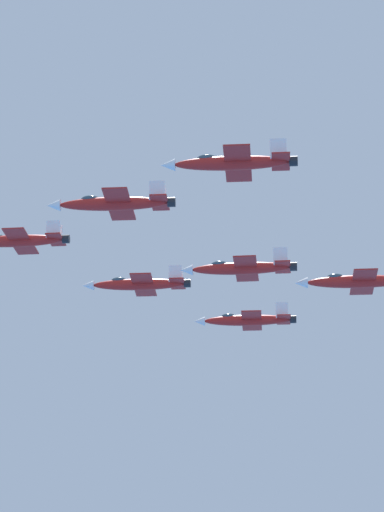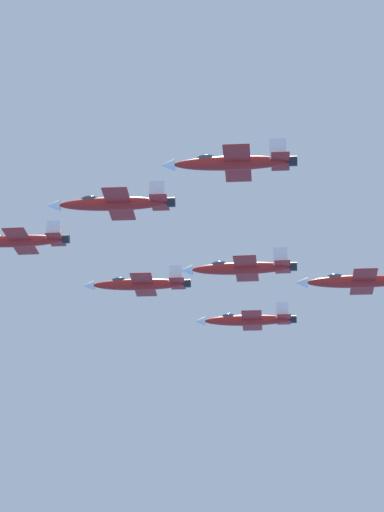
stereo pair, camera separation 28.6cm
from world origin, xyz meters
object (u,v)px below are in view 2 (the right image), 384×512
Objects in this scene: jet_right_wingman at (139,284)px; jet_slot_rear at (241,268)px; jet_left_wingman at (114,203)px; jet_trailing at (358,281)px; jet_right_outer at (248,320)px; jet_left_outer at (231,162)px; jet_lead at (16,241)px.

jet_right_wingman is 1.02× the size of jet_slot_rear.
jet_left_wingman reaches higher than jet_trailing.
jet_trailing is at bearing 119.88° from jet_right_outer.
jet_right_outer is at bearing -112.02° from jet_left_wingman.
jet_left_outer is at bearing 89.42° from jet_right_outer.
jet_left_outer reaches higher than jet_right_outer.
jet_left_wingman is 30.16m from jet_right_wingman.
jet_left_outer is at bearing 110.51° from jet_right_wingman.
jet_left_outer reaches higher than jet_slot_rear.
jet_left_wingman is at bearing 140.65° from jet_lead.
jet_left_wingman is at bearing 22.65° from jet_trailing.
jet_lead is 23.27m from jet_left_wingman.
jet_trailing is (35.71, 14.40, -7.44)m from jet_left_wingman.
jet_trailing is at bearing -179.06° from jet_slot_rear.
jet_left_wingman reaches higher than jet_right_outer.
jet_slot_rear is 0.98× the size of jet_trailing.
jet_left_wingman is at bearing 41.31° from jet_slot_rear.
jet_right_wingman reaches higher than jet_slot_rear.
jet_slot_rear is (35.43, -0.66, -5.67)m from jet_lead.
jet_slot_rear is (-0.56, -30.12, -1.50)m from jet_right_outer.
jet_left_outer is 35.44m from jet_trailing.
jet_trailing is at bearing -120.80° from jet_left_outer.
jet_lead reaches higher than jet_slot_rear.
jet_lead is at bearing 39.78° from jet_right_outer.
jet_slot_rear is (0.56, 30.12, -3.25)m from jet_left_outer.
jet_left_wingman is 23.31m from jet_left_outer.
jet_right_wingman is 23.33m from jet_right_outer.
jet_slot_rear is 17.92m from jet_trailing.
jet_trailing is (53.15, -0.99, -8.33)m from jet_lead.
jet_left_outer is at bearing 140.66° from jet_lead.
jet_left_outer is 30.30m from jet_slot_rear.
jet_lead is 1.00× the size of jet_slot_rear.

